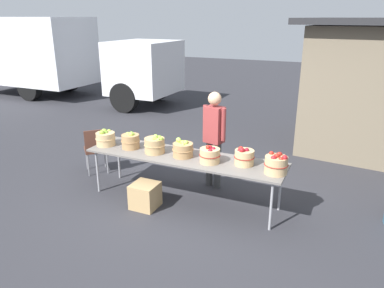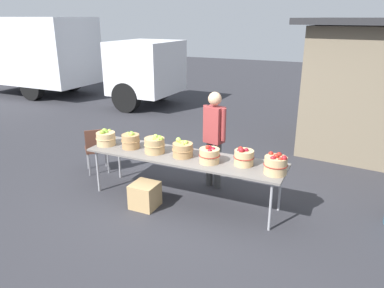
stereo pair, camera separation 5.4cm
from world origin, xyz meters
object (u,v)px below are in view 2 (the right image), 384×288
(apple_basket_green_0, at_px, (106,138))
(apple_basket_green_2, at_px, (155,145))
(apple_basket_green_3, at_px, (183,149))
(apple_basket_red_0, at_px, (209,155))
(market_table, at_px, (184,158))
(box_truck, at_px, (60,55))
(apple_basket_red_1, at_px, (244,157))
(apple_basket_red_2, at_px, (276,165))
(produce_crate, at_px, (145,195))
(apple_basket_green_1, at_px, (131,140))
(vendor_adult, at_px, (214,133))
(folding_chair, at_px, (97,147))

(apple_basket_green_0, height_order, apple_basket_green_2, apple_basket_green_2)
(apple_basket_green_3, distance_m, apple_basket_red_0, 0.47)
(market_table, bearing_deg, apple_basket_red_0, -9.61)
(apple_basket_green_2, distance_m, apple_basket_green_3, 0.47)
(box_truck, bearing_deg, apple_basket_green_0, -41.01)
(apple_basket_green_0, height_order, apple_basket_red_0, apple_basket_green_0)
(apple_basket_red_1, relative_size, apple_basket_red_2, 0.91)
(apple_basket_green_2, height_order, apple_basket_red_1, apple_basket_green_2)
(market_table, distance_m, produce_crate, 0.82)
(apple_basket_green_1, height_order, apple_basket_red_1, same)
(apple_basket_red_0, xyz_separation_m, apple_basket_red_2, (0.96, -0.00, 0.02))
(market_table, distance_m, apple_basket_green_2, 0.51)
(apple_basket_green_3, bearing_deg, apple_basket_red_2, -2.54)
(market_table, xyz_separation_m, box_truck, (-7.52, 5.42, 0.77))
(apple_basket_green_0, xyz_separation_m, apple_basket_red_2, (2.81, -0.01, 0.01))
(vendor_adult, height_order, produce_crate, vendor_adult)
(apple_basket_green_1, distance_m, produce_crate, 0.94)
(apple_basket_green_0, distance_m, apple_basket_red_0, 1.85)
(apple_basket_green_0, bearing_deg, market_table, 2.71)
(apple_basket_green_3, distance_m, folding_chair, 1.99)
(apple_basket_green_0, height_order, folding_chair, apple_basket_green_0)
(apple_basket_red_0, xyz_separation_m, folding_chair, (-2.39, 0.41, -0.36))
(box_truck, bearing_deg, folding_chair, -41.52)
(apple_basket_green_0, relative_size, box_truck, 0.04)
(apple_basket_red_1, height_order, apple_basket_red_2, apple_basket_red_2)
(apple_basket_red_2, xyz_separation_m, box_truck, (-8.93, 5.50, 0.61))
(market_table, relative_size, vendor_adult, 1.89)
(apple_basket_green_0, height_order, apple_basket_red_2, apple_basket_red_2)
(apple_basket_red_2, bearing_deg, apple_basket_green_2, 179.09)
(apple_basket_red_1, bearing_deg, box_truck, 147.50)
(apple_basket_green_3, relative_size, apple_basket_red_0, 1.04)
(apple_basket_red_0, height_order, folding_chair, apple_basket_red_0)
(produce_crate, bearing_deg, apple_basket_red_1, 19.08)
(market_table, bearing_deg, apple_basket_red_1, 2.40)
(apple_basket_red_0, bearing_deg, apple_basket_red_1, 13.58)
(apple_basket_green_0, bearing_deg, apple_basket_green_1, 5.71)
(apple_basket_red_0, relative_size, folding_chair, 0.36)
(vendor_adult, bearing_deg, apple_basket_green_0, 37.96)
(apple_basket_green_0, height_order, box_truck, box_truck)
(apple_basket_red_2, distance_m, box_truck, 10.50)
(apple_basket_green_0, relative_size, vendor_adult, 0.20)
(apple_basket_green_2, distance_m, apple_basket_red_2, 1.89)
(apple_basket_red_0, distance_m, vendor_adult, 0.79)
(market_table, relative_size, apple_basket_green_3, 9.50)
(apple_basket_red_1, relative_size, produce_crate, 0.78)
(apple_basket_green_3, bearing_deg, apple_basket_red_1, 3.23)
(apple_basket_green_0, relative_size, apple_basket_red_1, 1.10)
(apple_basket_green_2, height_order, produce_crate, apple_basket_green_2)
(apple_basket_green_2, relative_size, box_truck, 0.04)
(box_truck, bearing_deg, apple_basket_red_0, -33.73)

